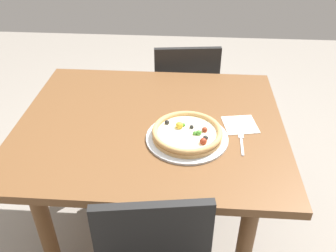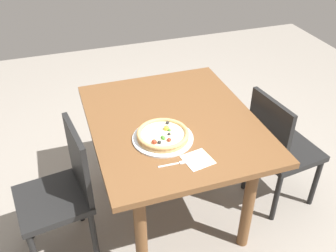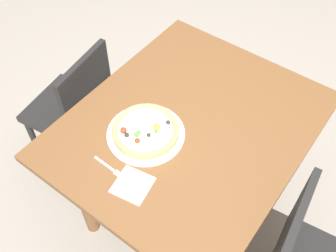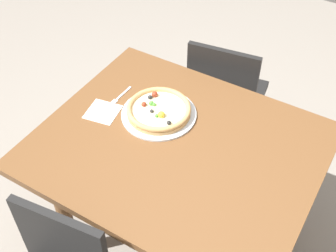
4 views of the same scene
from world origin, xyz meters
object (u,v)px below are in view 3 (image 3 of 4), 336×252
plate (146,134)px  fork (112,169)px  pizza (146,130)px  chair_near (75,107)px  dining_table (189,139)px  napkin (134,186)px

plate → fork: (0.22, 0.00, -0.00)m
plate → pizza: (0.00, -0.00, 0.03)m
chair_near → pizza: size_ratio=2.96×
dining_table → fork: size_ratio=7.11×
dining_table → pizza: (0.17, -0.12, 0.15)m
dining_table → napkin: (0.40, 0.00, 0.12)m
dining_table → pizza: size_ratio=4.03×
pizza → fork: 0.23m
dining_table → chair_near: bearing=-82.7°
dining_table → napkin: 0.41m
napkin → chair_near: bearing=-113.4°
plate → napkin: 0.26m
plate → fork: 0.22m
plate → fork: size_ratio=2.07×
pizza → napkin: (0.23, 0.12, -0.03)m
pizza → fork: bearing=0.2°
pizza → fork: pizza is taller
dining_table → plate: plate is taller
chair_near → plate: chair_near is taller
chair_near → pizza: bearing=-105.6°
fork → napkin: size_ratio=1.18×
plate → pizza: size_ratio=1.17×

